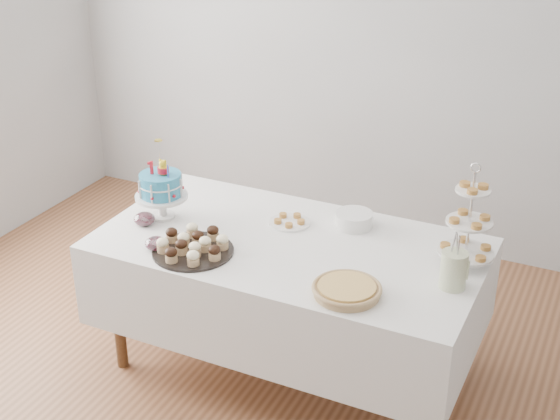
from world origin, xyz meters
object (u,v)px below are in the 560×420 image
at_px(plate_stack, 354,220).
at_px(pie, 347,290).
at_px(utensil_pitcher, 454,268).
at_px(jam_bowl_b, 145,219).
at_px(birthday_cake, 162,197).
at_px(table, 289,282).
at_px(tiered_stand, 469,223).
at_px(pastry_plate, 290,221).
at_px(jam_bowl_a, 156,244).
at_px(cupcake_tray, 193,244).

bearing_deg(plate_stack, pie, -71.90).
bearing_deg(utensil_pitcher, jam_bowl_b, -176.51).
bearing_deg(birthday_cake, table, -6.94).
relative_size(table, utensil_pitcher, 7.13).
bearing_deg(tiered_stand, pastry_plate, 179.12).
bearing_deg(pie, birthday_cake, 165.54).
bearing_deg(pie, table, 142.75).
xyz_separation_m(tiered_stand, jam_bowl_a, (-1.40, -0.52, -0.19)).
height_order(tiered_stand, plate_stack, tiered_stand).
height_order(table, jam_bowl_a, jam_bowl_a).
distance_m(tiered_stand, utensil_pitcher, 0.27).
bearing_deg(pastry_plate, birthday_cake, -160.64).
bearing_deg(cupcake_tray, tiered_stand, 21.14).
distance_m(plate_stack, jam_bowl_a, 1.02).
distance_m(cupcake_tray, pie, 0.82).
bearing_deg(cupcake_tray, utensil_pitcher, 10.74).
relative_size(pastry_plate, jam_bowl_b, 1.95).
xyz_separation_m(birthday_cake, pastry_plate, (0.64, 0.22, -0.10)).
bearing_deg(pastry_plate, cupcake_tray, -121.09).
bearing_deg(pie, cupcake_tray, 177.30).
height_order(cupcake_tray, pastry_plate, cupcake_tray).
bearing_deg(tiered_stand, table, -168.13).
xyz_separation_m(plate_stack, jam_bowl_b, (-0.99, -0.45, -0.01)).
distance_m(table, jam_bowl_a, 0.71).
xyz_separation_m(pastry_plate, jam_bowl_a, (-0.47, -0.53, 0.02)).
bearing_deg(pastry_plate, tiered_stand, -0.88).
xyz_separation_m(birthday_cake, utensil_pitcher, (1.56, -0.03, -0.02)).
xyz_separation_m(tiered_stand, jam_bowl_b, (-1.60, -0.32, -0.18)).
xyz_separation_m(plate_stack, pastry_plate, (-0.31, -0.12, -0.02)).
height_order(table, utensil_pitcher, utensil_pitcher).
bearing_deg(jam_bowl_b, pastry_plate, 26.44).
relative_size(birthday_cake, pie, 1.37).
height_order(cupcake_tray, plate_stack, cupcake_tray).
xyz_separation_m(pie, plate_stack, (-0.21, 0.64, 0.01)).
relative_size(pie, jam_bowl_b, 2.80).
distance_m(cupcake_tray, plate_stack, 0.85).
bearing_deg(cupcake_tray, table, 37.90).
distance_m(birthday_cake, pie, 1.20).
height_order(pastry_plate, jam_bowl_b, jam_bowl_b).
bearing_deg(plate_stack, pastry_plate, -159.49).
relative_size(plate_stack, utensil_pitcher, 0.73).
height_order(table, plate_stack, plate_stack).
xyz_separation_m(table, jam_bowl_b, (-0.76, -0.15, 0.26)).
distance_m(table, plate_stack, 0.47).
relative_size(birthday_cake, plate_stack, 2.17).
height_order(birthday_cake, jam_bowl_b, birthday_cake).
bearing_deg(plate_stack, table, -126.51).
relative_size(cupcake_tray, tiered_stand, 0.78).
height_order(pie, plate_stack, plate_stack).
height_order(birthday_cake, jam_bowl_a, birthday_cake).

